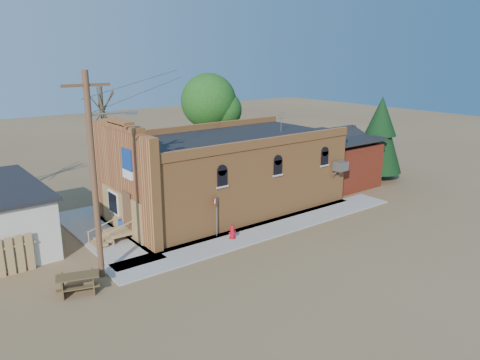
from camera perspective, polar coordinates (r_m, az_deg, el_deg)
ground at (r=25.08m, az=2.40°, el=-7.41°), size 120.00×120.00×0.00m
sidewalk_south at (r=26.61m, az=3.63°, el=-5.97°), size 19.00×2.20×0.08m
sidewalk_west at (r=26.96m, az=-16.51°, el=-6.31°), size 2.60×10.00×0.08m
brick_bar at (r=29.42m, az=-2.00°, el=0.84°), size 16.40×7.97×6.30m
red_shed at (r=35.94m, az=10.86°, el=3.11°), size 5.40×6.40×4.30m
utility_pole at (r=20.63m, az=-17.29°, el=0.86°), size 3.12×0.26×9.00m
tree_bare_near at (r=33.11m, az=-16.48°, el=8.22°), size 2.80×2.80×7.65m
tree_leafy at (r=37.74m, az=-3.84°, el=9.55°), size 4.40×4.40×8.15m
evergreen_tree at (r=37.86m, az=16.72°, el=5.56°), size 3.60×3.60×6.50m
fire_hydrant at (r=25.01m, az=-0.93°, el=-6.34°), size 0.44×0.42×0.76m
stop_sign at (r=24.92m, az=-2.91°, el=-3.15°), size 0.50×0.43×2.24m
trash_barrel at (r=26.63m, az=-14.09°, el=-5.46°), size 0.53×0.53×0.74m
picnic_table at (r=21.06m, az=-19.17°, el=-11.53°), size 2.02×1.74×0.71m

